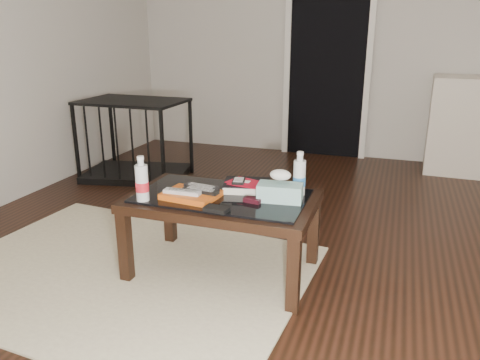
# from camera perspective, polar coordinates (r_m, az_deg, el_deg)

# --- Properties ---
(ground) EXTENTS (5.00, 5.00, 0.00)m
(ground) POSITION_cam_1_polar(r_m,az_deg,el_deg) (2.89, 9.81, -9.40)
(ground) COLOR black
(ground) RESTS_ON ground
(doorway) EXTENTS (0.90, 0.08, 2.07)m
(doorway) POSITION_cam_1_polar(r_m,az_deg,el_deg) (5.08, 10.64, 14.37)
(doorway) COLOR black
(doorway) RESTS_ON ground
(coffee_table) EXTENTS (1.00, 0.60, 0.46)m
(coffee_table) POSITION_cam_1_polar(r_m,az_deg,el_deg) (2.54, -2.17, -3.20)
(coffee_table) COLOR black
(coffee_table) RESTS_ON ground
(rug) EXTENTS (2.10, 1.64, 0.01)m
(rug) POSITION_cam_1_polar(r_m,az_deg,el_deg) (2.77, -14.09, -10.82)
(rug) COLOR beige
(rug) RESTS_ON ground
(pet_crate) EXTENTS (1.00, 0.77, 0.71)m
(pet_crate) POSITION_cam_1_polar(r_m,az_deg,el_deg) (4.41, -12.58, 3.30)
(pet_crate) COLOR black
(pet_crate) RESTS_ON ground
(magazines) EXTENTS (0.30, 0.24, 0.03)m
(magazines) POSITION_cam_1_polar(r_m,az_deg,el_deg) (2.49, -5.98, -1.81)
(magazines) COLOR #C85312
(magazines) RESTS_ON coffee_table
(remote_silver) EXTENTS (0.20, 0.05, 0.02)m
(remote_silver) POSITION_cam_1_polar(r_m,az_deg,el_deg) (2.46, -7.07, -1.42)
(remote_silver) COLOR silver
(remote_silver) RESTS_ON magazines
(remote_black_front) EXTENTS (0.20, 0.08, 0.02)m
(remote_black_front) POSITION_cam_1_polar(r_m,az_deg,el_deg) (2.47, -4.79, -1.25)
(remote_black_front) COLOR black
(remote_black_front) RESTS_ON magazines
(remote_black_back) EXTENTS (0.21, 0.08, 0.02)m
(remote_black_back) POSITION_cam_1_polar(r_m,az_deg,el_deg) (2.52, -4.71, -0.85)
(remote_black_back) COLOR black
(remote_black_back) RESTS_ON magazines
(textbook) EXTENTS (0.29, 0.25, 0.05)m
(textbook) POSITION_cam_1_polar(r_m,az_deg,el_deg) (2.59, 0.81, -0.72)
(textbook) COLOR black
(textbook) RESTS_ON coffee_table
(dvd_mailers) EXTENTS (0.22, 0.19, 0.01)m
(dvd_mailers) POSITION_cam_1_polar(r_m,az_deg,el_deg) (2.57, 0.68, -0.26)
(dvd_mailers) COLOR #AD0B20
(dvd_mailers) RESTS_ON textbook
(ipod) EXTENTS (0.08, 0.12, 0.02)m
(ipod) POSITION_cam_1_polar(r_m,az_deg,el_deg) (2.56, -0.16, -0.09)
(ipod) COLOR black
(ipod) RESTS_ON dvd_mailers
(flip_phone) EXTENTS (0.10, 0.06, 0.02)m
(flip_phone) POSITION_cam_1_polar(r_m,az_deg,el_deg) (2.41, 1.55, -2.47)
(flip_phone) COLOR black
(flip_phone) RESTS_ON coffee_table
(wallet) EXTENTS (0.13, 0.08, 0.02)m
(wallet) POSITION_cam_1_polar(r_m,az_deg,el_deg) (2.30, -2.87, -3.55)
(wallet) COLOR black
(wallet) RESTS_ON coffee_table
(water_bottle_left) EXTENTS (0.08, 0.08, 0.24)m
(water_bottle_left) POSITION_cam_1_polar(r_m,az_deg,el_deg) (2.45, -11.90, 0.18)
(water_bottle_left) COLOR silver
(water_bottle_left) RESTS_ON coffee_table
(water_bottle_right) EXTENTS (0.07, 0.07, 0.24)m
(water_bottle_right) POSITION_cam_1_polar(r_m,az_deg,el_deg) (2.51, 7.26, 0.81)
(water_bottle_right) COLOR silver
(water_bottle_right) RESTS_ON coffee_table
(tissue_box) EXTENTS (0.24, 0.15, 0.09)m
(tissue_box) POSITION_cam_1_polar(r_m,az_deg,el_deg) (2.43, 4.89, -1.51)
(tissue_box) COLOR #22787D
(tissue_box) RESTS_ON coffee_table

